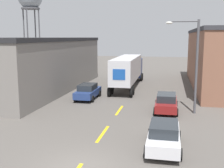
{
  "coord_description": "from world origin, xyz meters",
  "views": [
    {
      "loc": [
        4.17,
        -12.16,
        6.24
      ],
      "look_at": [
        -0.85,
        11.99,
        2.12
      ],
      "focal_mm": 45.0,
      "sensor_mm": 36.0,
      "label": 1
    }
  ],
  "objects_px": {
    "semi_truck": "(128,69)",
    "street_lamp": "(193,59)",
    "parked_car_right_mid": "(166,102)",
    "parked_car_right_near": "(164,135)",
    "parked_car_left_far": "(88,91)"
  },
  "relations": [
    {
      "from": "semi_truck",
      "to": "street_lamp",
      "type": "height_order",
      "value": "street_lamp"
    },
    {
      "from": "parked_car_right_mid",
      "to": "parked_car_right_near",
      "type": "bearing_deg",
      "value": -90.0
    },
    {
      "from": "parked_car_right_near",
      "to": "parked_car_right_mid",
      "type": "xyz_separation_m",
      "value": [
        0.0,
        8.26,
        0.0
      ]
    },
    {
      "from": "parked_car_right_mid",
      "to": "street_lamp",
      "type": "xyz_separation_m",
      "value": [
        1.99,
        -0.09,
        3.67
      ]
    },
    {
      "from": "parked_car_right_near",
      "to": "parked_car_left_far",
      "type": "height_order",
      "value": "same"
    },
    {
      "from": "semi_truck",
      "to": "parked_car_left_far",
      "type": "relative_size",
      "value": 3.17
    },
    {
      "from": "semi_truck",
      "to": "parked_car_right_near",
      "type": "distance_m",
      "value": 20.04
    },
    {
      "from": "parked_car_right_near",
      "to": "parked_car_left_far",
      "type": "distance_m",
      "value": 14.09
    },
    {
      "from": "semi_truck",
      "to": "parked_car_right_near",
      "type": "bearing_deg",
      "value": -76.31
    },
    {
      "from": "semi_truck",
      "to": "street_lamp",
      "type": "relative_size",
      "value": 1.86
    },
    {
      "from": "street_lamp",
      "to": "parked_car_left_far",
      "type": "bearing_deg",
      "value": 160.64
    },
    {
      "from": "street_lamp",
      "to": "parked_car_right_near",
      "type": "bearing_deg",
      "value": -103.68
    },
    {
      "from": "parked_car_left_far",
      "to": "semi_truck",
      "type": "bearing_deg",
      "value": 68.67
    },
    {
      "from": "semi_truck",
      "to": "parked_car_right_mid",
      "type": "distance_m",
      "value": 12.24
    },
    {
      "from": "street_lamp",
      "to": "parked_car_right_mid",
      "type": "bearing_deg",
      "value": 177.33
    }
  ]
}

